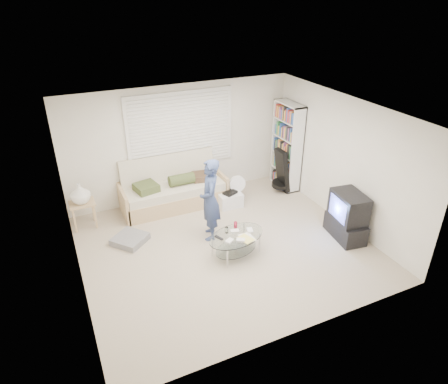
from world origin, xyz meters
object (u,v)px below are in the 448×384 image
bookshelf (287,146)px  coffee_table (236,239)px  futon_sofa (173,190)px  tv_unit (347,216)px

bookshelf → coffee_table: bookshelf is taller
futon_sofa → coffee_table: futon_sofa is taller
futon_sofa → coffee_table: 2.21m
futon_sofa → tv_unit: size_ratio=2.41×
futon_sofa → bookshelf: bearing=-4.4°
bookshelf → coffee_table: (-2.24, -1.96, -0.67)m
bookshelf → tv_unit: 2.39m
futon_sofa → coffee_table: bearing=-78.5°
bookshelf → tv_unit: bearing=-93.1°
tv_unit → coffee_table: (-2.11, 0.37, -0.12)m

